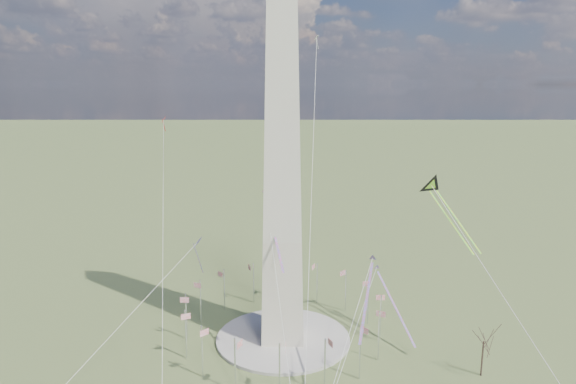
{
  "coord_description": "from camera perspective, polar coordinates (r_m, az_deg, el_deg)",
  "views": [
    {
      "loc": [
        3.87,
        -127.21,
        67.48
      ],
      "look_at": [
        1.32,
        0.0,
        40.77
      ],
      "focal_mm": 32.0,
      "sensor_mm": 36.0,
      "label": 1
    }
  ],
  "objects": [
    {
      "name": "ground",
      "position": [
        144.05,
        -0.55,
        -16.08
      ],
      "size": [
        2000.0,
        2000.0,
        0.0
      ],
      "primitive_type": "plane",
      "color": "#4B5D2E",
      "rests_on": "ground"
    },
    {
      "name": "plaza",
      "position": [
        143.86,
        -0.55,
        -15.94
      ],
      "size": [
        36.0,
        36.0,
        0.8
      ],
      "primitive_type": "cylinder",
      "color": "#A29B94",
      "rests_on": "ground"
    },
    {
      "name": "washington_monument",
      "position": [
        128.76,
        -0.59,
        3.13
      ],
      "size": [
        15.56,
        15.56,
        100.0
      ],
      "color": "beige",
      "rests_on": "plaza"
    },
    {
      "name": "flagpole_ring",
      "position": [
        140.79,
        -0.55,
        -13.46
      ],
      "size": [
        54.4,
        54.4,
        13.0
      ],
      "color": "white",
      "rests_on": "ground"
    },
    {
      "name": "tree_near",
      "position": [
        132.4,
        20.94,
        -14.99
      ],
      "size": [
        7.55,
        7.55,
        13.21
      ],
      "color": "#46312A",
      "rests_on": "ground"
    },
    {
      "name": "kite_delta_black",
      "position": [
        137.05,
        15.92,
        0.29
      ],
      "size": [
        12.52,
        19.85,
        16.42
      ],
      "rotation": [
        0.0,
        0.0,
        3.57
      ],
      "color": "black",
      "rests_on": "ground"
    },
    {
      "name": "kite_diamond_purple",
      "position": [
        142.66,
        -9.99,
        -5.91
      ],
      "size": [
        2.25,
        3.51,
        10.79
      ],
      "rotation": [
        0.0,
        0.0,
        2.61
      ],
      "color": "navy",
      "rests_on": "ground"
    },
    {
      "name": "kite_streamer_left",
      "position": [
        119.36,
        8.91,
        -10.44
      ],
      "size": [
        6.16,
        19.19,
        13.42
      ],
      "rotation": [
        0.0,
        0.0,
        2.88
      ],
      "color": "red",
      "rests_on": "ground"
    },
    {
      "name": "kite_streamer_mid",
      "position": [
        132.33,
        -1.93,
        -2.78
      ],
      "size": [
        7.08,
        23.08,
        16.12
      ],
      "rotation": [
        0.0,
        0.0,
        3.39
      ],
      "color": "red",
      "rests_on": "ground"
    },
    {
      "name": "kite_streamer_right",
      "position": [
        145.52,
        11.18,
        -11.05
      ],
      "size": [
        8.64,
        20.89,
        14.95
      ],
      "rotation": [
        0.0,
        0.0,
        3.49
      ],
      "color": "red",
      "rests_on": "ground"
    },
    {
      "name": "kite_small_red",
      "position": [
        171.83,
        -13.65,
        7.69
      ],
      "size": [
        1.19,
        1.97,
        4.72
      ],
      "rotation": [
        0.0,
        0.0,
        2.84
      ],
      "color": "red",
      "rests_on": "ground"
    },
    {
      "name": "kite_small_white",
      "position": [
        166.98,
        3.21,
        16.64
      ],
      "size": [
        1.46,
        2.07,
        4.29
      ],
      "rotation": [
        0.0,
        0.0,
        2.36
      ],
      "color": "white",
      "rests_on": "ground"
    }
  ]
}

